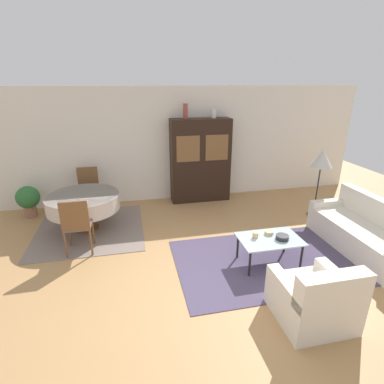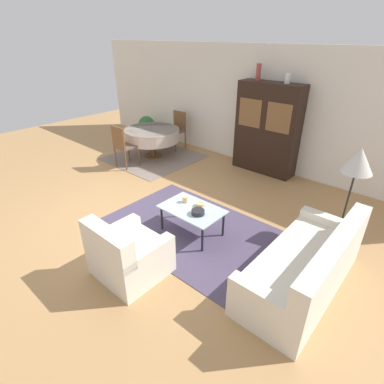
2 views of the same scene
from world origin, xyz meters
The scene contains 18 objects.
ground_plane centered at (0.00, 0.00, 0.00)m, with size 14.00×14.00×0.00m, color tan.
wall_back centered at (0.00, 3.63, 1.35)m, with size 10.00×0.06×2.70m.
area_rug centered at (1.25, 0.43, 0.01)m, with size 2.98×1.91×0.01m.
dining_rug centered at (-1.71, 2.21, 0.01)m, with size 2.05×2.08×0.01m.
couch centered at (3.08, 0.42, 0.31)m, with size 0.86×2.02×0.88m.
armchair centered at (1.22, -0.89, 0.32)m, with size 0.85×0.83×0.85m.
coffee_table centered at (1.24, 0.37, 0.41)m, with size 0.98×0.64×0.45m.
display_cabinet centered at (0.83, 3.36, 0.99)m, with size 1.42×0.45×1.99m.
dining_table centered at (-1.78, 2.25, 0.59)m, with size 1.39×1.39×0.73m.
dining_chair_near centered at (-1.78, 1.34, 0.58)m, with size 0.44×0.44×1.00m.
dining_chair_far centered at (-1.78, 3.16, 0.58)m, with size 0.44×0.44×1.00m.
floor_lamp centered at (3.05, 1.87, 1.26)m, with size 0.44×0.44×1.48m.
cup centered at (1.02, 0.45, 0.51)m, with size 0.09×0.09×0.10m.
bowl centered at (1.41, 0.31, 0.49)m, with size 0.20×0.20×0.07m.
bowl_small centered at (1.29, 0.51, 0.49)m, with size 0.14×0.14×0.06m.
vase_tall centered at (0.47, 3.36, 2.15)m, with size 0.10×0.10×0.34m.
vase_short centered at (1.14, 3.36, 2.08)m, with size 0.11×0.11×0.19m.
potted_plant centered at (-3.03, 3.14, 0.41)m, with size 0.48×0.48×0.69m.
Camera 2 is at (3.89, -2.64, 2.89)m, focal length 28.00 mm.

